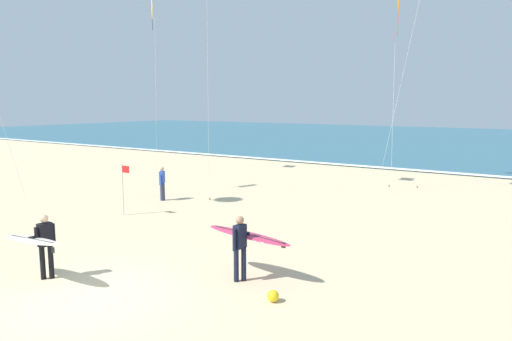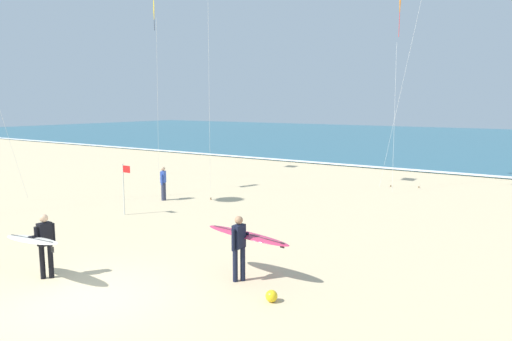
% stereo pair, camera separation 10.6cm
% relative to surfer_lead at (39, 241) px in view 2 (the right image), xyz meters
% --- Properties ---
extents(ground_plane, '(160.00, 160.00, 0.00)m').
position_rel_surfer_lead_xyz_m(ground_plane, '(1.98, -0.08, -1.04)').
color(ground_plane, '#D1BA8E').
extents(ocean_water, '(160.00, 60.00, 0.08)m').
position_rel_surfer_lead_xyz_m(ocean_water, '(1.98, 54.89, -1.00)').
color(ocean_water, '#2D6075').
rests_on(ocean_water, ground).
extents(shoreline_foam, '(160.00, 0.84, 0.01)m').
position_rel_surfer_lead_xyz_m(shoreline_foam, '(1.98, 25.19, -0.96)').
color(shoreline_foam, white).
rests_on(shoreline_foam, ocean_water).
extents(surfer_lead, '(2.33, 0.93, 1.71)m').
position_rel_surfer_lead_xyz_m(surfer_lead, '(0.00, 0.00, 0.00)').
color(surfer_lead, black).
rests_on(surfer_lead, ground).
extents(surfer_trailing, '(2.56, 0.94, 1.71)m').
position_rel_surfer_lead_xyz_m(surfer_trailing, '(4.28, 2.98, 0.01)').
color(surfer_trailing, black).
rests_on(surfer_trailing, ground).
extents(kite_diamond_golden_mid, '(3.83, 3.55, 10.95)m').
position_rel_surfer_lead_xyz_m(kite_diamond_golden_mid, '(-10.90, 14.85, 8.89)').
color(kite_diamond_golden_mid, yellow).
rests_on(kite_diamond_golden_mid, ground).
extents(kite_diamond_amber_outer, '(0.98, 2.64, 10.08)m').
position_rel_surfer_lead_xyz_m(kite_diamond_amber_outer, '(3.83, 16.49, 8.07)').
color(kite_diamond_amber_outer, orange).
rests_on(kite_diamond_amber_outer, ground).
extents(bystander_blue_top, '(0.30, 0.46, 1.59)m').
position_rel_surfer_lead_xyz_m(bystander_blue_top, '(-4.59, 8.99, -0.23)').
color(bystander_blue_top, '#2D334C').
rests_on(bystander_blue_top, ground).
extents(lifeguard_flag, '(0.45, 0.05, 2.10)m').
position_rel_surfer_lead_xyz_m(lifeguard_flag, '(-3.77, 6.00, 0.22)').
color(lifeguard_flag, silver).
rests_on(lifeguard_flag, ground).
extents(beach_ball, '(0.28, 0.28, 0.28)m').
position_rel_surfer_lead_xyz_m(beach_ball, '(5.63, 2.17, -0.90)').
color(beach_ball, yellow).
rests_on(beach_ball, ground).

